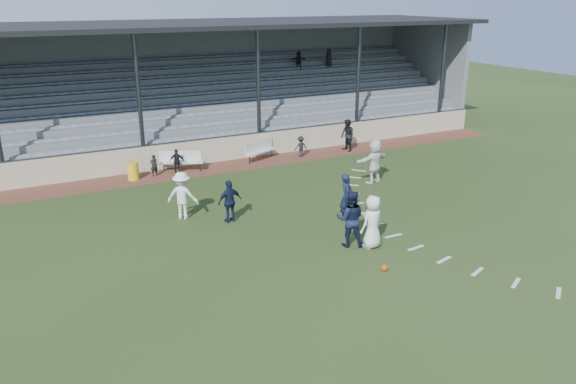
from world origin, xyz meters
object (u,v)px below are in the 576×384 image
at_px(bench_left, 181,159).
at_px(trash_bin, 133,171).
at_px(bench_right, 260,149).
at_px(player_white_lead, 372,222).
at_px(player_navy_lead, 346,197).
at_px(official, 347,135).
at_px(football, 385,268).

distance_m(bench_left, trash_bin, 2.38).
xyz_separation_m(bench_right, player_white_lead, (-1.04, -11.28, 0.32)).
relative_size(player_navy_lead, official, 1.04).
height_order(player_white_lead, player_navy_lead, player_white_lead).
relative_size(bench_left, player_white_lead, 1.10).
bearing_deg(trash_bin, official, -1.13).
distance_m(bench_right, official, 4.89).
xyz_separation_m(football, player_navy_lead, (1.21, 4.08, 0.78)).
bearing_deg(bench_right, football, -120.88).
height_order(bench_left, football, bench_left).
xyz_separation_m(trash_bin, player_white_lead, (5.45, -10.86, 0.48)).
bearing_deg(trash_bin, player_white_lead, -63.36).
height_order(football, player_white_lead, player_white_lead).
bearing_deg(football, bench_right, 82.61).
distance_m(trash_bin, football, 13.37).
distance_m(football, official, 13.89).
bearing_deg(bench_right, player_white_lead, -118.74).
relative_size(bench_left, bench_right, 1.00).
distance_m(trash_bin, player_white_lead, 12.16).
distance_m(bench_right, football, 13.01).
bearing_deg(player_navy_lead, bench_right, 55.08).
xyz_separation_m(trash_bin, football, (4.81, -12.47, -0.32)).
relative_size(trash_bin, player_white_lead, 0.45).
distance_m(bench_left, official, 9.00).
height_order(bench_right, player_white_lead, player_white_lead).
height_order(trash_bin, player_navy_lead, player_navy_lead).
xyz_separation_m(player_white_lead, player_navy_lead, (0.58, 2.47, -0.02)).
bearing_deg(bench_right, player_navy_lead, -116.48).
bearing_deg(trash_bin, bench_left, 9.10).
bearing_deg(trash_bin, player_navy_lead, -54.33).
xyz_separation_m(bench_left, official, (8.97, -0.60, 0.29)).
height_order(bench_right, trash_bin, bench_right).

